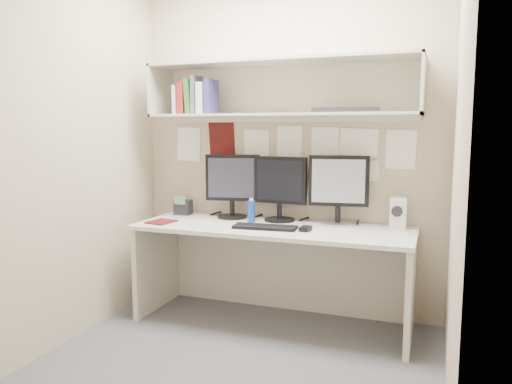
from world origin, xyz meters
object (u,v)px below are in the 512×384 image
(monitor_left, at_px, (232,184))
(desk_phone, at_px, (183,207))
(desk, at_px, (272,275))
(keyboard, at_px, (265,227))
(maroon_notebook, at_px, (161,222))
(monitor_center, at_px, (280,186))
(monitor_right, at_px, (339,188))
(speaker, at_px, (398,213))

(monitor_left, bearing_deg, desk_phone, 168.91)
(desk, height_order, monitor_left, monitor_left)
(keyboard, xyz_separation_m, maroon_notebook, (-0.81, -0.05, -0.01))
(monitor_center, height_order, maroon_notebook, monitor_center)
(monitor_left, bearing_deg, keyboard, -52.07)
(keyboard, bearing_deg, monitor_right, 31.20)
(monitor_left, xyz_separation_m, monitor_center, (0.39, 0.00, -0.00))
(monitor_left, bearing_deg, desk, -39.90)
(keyboard, distance_m, maroon_notebook, 0.81)
(monitor_center, relative_size, desk_phone, 3.13)
(desk, height_order, speaker, speaker)
(desk, height_order, keyboard, keyboard)
(monitor_center, relative_size, speaker, 2.23)
(monitor_left, bearing_deg, maroon_notebook, -149.52)
(speaker, height_order, desk_phone, speaker)
(speaker, bearing_deg, keyboard, -168.44)
(monitor_left, distance_m, maroon_notebook, 0.62)
(monitor_right, height_order, keyboard, monitor_right)
(monitor_left, height_order, speaker, monitor_left)
(monitor_center, bearing_deg, maroon_notebook, -149.80)
(maroon_notebook, bearing_deg, monitor_center, 34.06)
(desk, distance_m, monitor_center, 0.67)
(monitor_right, bearing_deg, maroon_notebook, -171.73)
(desk_phone, bearing_deg, speaker, -4.45)
(monitor_center, xyz_separation_m, keyboard, (-0.00, -0.33, -0.25))
(desk, bearing_deg, keyboard, -100.41)
(keyboard, height_order, maroon_notebook, keyboard)
(monitor_left, distance_m, monitor_center, 0.39)
(keyboard, height_order, desk_phone, desk_phone)
(monitor_left, distance_m, speaker, 1.27)
(keyboard, bearing_deg, monitor_center, 84.25)
(monitor_left, height_order, maroon_notebook, monitor_left)
(maroon_notebook, bearing_deg, monitor_right, 25.78)
(speaker, xyz_separation_m, maroon_notebook, (-1.68, -0.37, -0.10))
(monitor_left, xyz_separation_m, speaker, (1.26, -0.01, -0.16))
(desk, xyz_separation_m, maroon_notebook, (-0.83, -0.16, 0.37))
(monitor_right, relative_size, keyboard, 1.14)
(monitor_right, distance_m, desk_phone, 1.29)
(desk, bearing_deg, maroon_notebook, -169.04)
(monitor_center, relative_size, keyboard, 1.10)
(desk_phone, bearing_deg, keyboard, -25.94)
(keyboard, bearing_deg, desk, 74.67)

